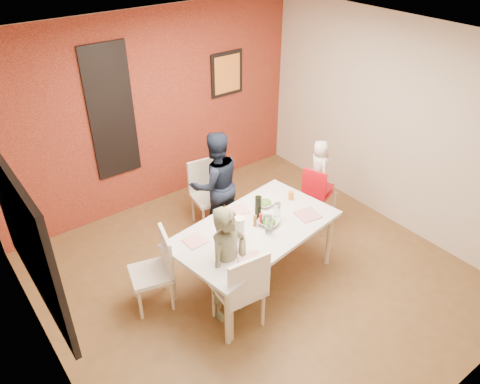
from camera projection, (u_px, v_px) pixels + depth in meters
ground at (255, 278)px, 5.54m from camera, size 4.50×4.50×0.00m
ceiling at (261, 48)px, 4.09m from camera, size 4.50×4.50×0.02m
wall_back at (153, 112)px, 6.33m from camera, size 4.50×0.02×2.70m
wall_front at (457, 310)px, 3.29m from camera, size 4.50×0.02×2.70m
wall_left at (34, 268)px, 3.67m from camera, size 0.02×4.50×2.70m
wall_right at (395, 125)px, 5.96m from camera, size 0.02×4.50×2.70m
brick_accent_wall at (154, 112)px, 6.32m from camera, size 4.50×0.02×2.70m
picture_window_frame at (25, 234)px, 3.71m from camera, size 0.05×1.70×1.30m
picture_window_pane at (27, 234)px, 3.72m from camera, size 0.02×1.55×1.15m
glassblock_strip at (111, 113)px, 5.92m from camera, size 0.55×0.03×1.70m
glassblock_surround at (112, 113)px, 5.92m from camera, size 0.60×0.03×1.76m
art_print_frame at (227, 74)px, 6.75m from camera, size 0.54×0.03×0.64m
art_print_canvas at (227, 74)px, 6.74m from camera, size 0.44×0.01×0.54m
dining_table at (255, 232)px, 5.12m from camera, size 1.98×1.29×0.77m
chair_near at (243, 287)px, 4.62m from camera, size 0.50×0.50×0.99m
chair_far at (207, 190)px, 6.24m from camera, size 0.48×0.48×0.91m
chair_left at (157, 266)px, 4.95m from camera, size 0.51×0.51×0.91m
high_chair at (316, 192)px, 6.09m from camera, size 0.50×0.50×0.93m
child_near at (229, 264)px, 4.73m from camera, size 0.55×0.42×1.34m
child_far at (216, 184)px, 5.96m from camera, size 0.78×0.66×1.43m
toddler at (319, 167)px, 5.92m from camera, size 0.34×0.42×0.73m
plate_near_left at (250, 259)px, 4.63m from camera, size 0.31×0.31×0.01m
plate_far_mid at (239, 210)px, 5.36m from camera, size 0.24×0.24×0.01m
plate_near_right at (308, 215)px, 5.28m from camera, size 0.28×0.28×0.01m
plate_far_left at (195, 241)px, 4.88m from camera, size 0.22×0.22×0.01m
salad_bowl_a at (269, 222)px, 5.12m from camera, size 0.31×0.31×0.06m
salad_bowl_b at (265, 203)px, 5.44m from camera, size 0.22×0.22×0.05m
wine_bottle at (258, 208)px, 5.16m from camera, size 0.07×0.07×0.28m
wine_glass_a at (269, 225)px, 4.95m from camera, size 0.08×0.08×0.22m
wine_glass_b at (277, 211)px, 5.17m from camera, size 0.07×0.07×0.21m
paper_towel_roll at (239, 228)px, 4.87m from camera, size 0.11×0.11×0.25m
condiment_red at (261, 219)px, 5.10m from camera, size 0.04×0.04×0.14m
condiment_green at (265, 220)px, 5.10m from camera, size 0.03×0.03×0.12m
condiment_brown at (255, 221)px, 5.08m from camera, size 0.04×0.04×0.14m
sippy_cup at (291, 196)px, 5.53m from camera, size 0.06×0.06×0.11m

